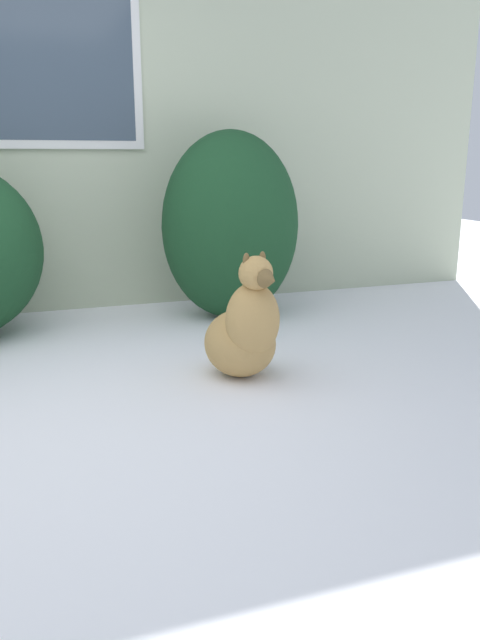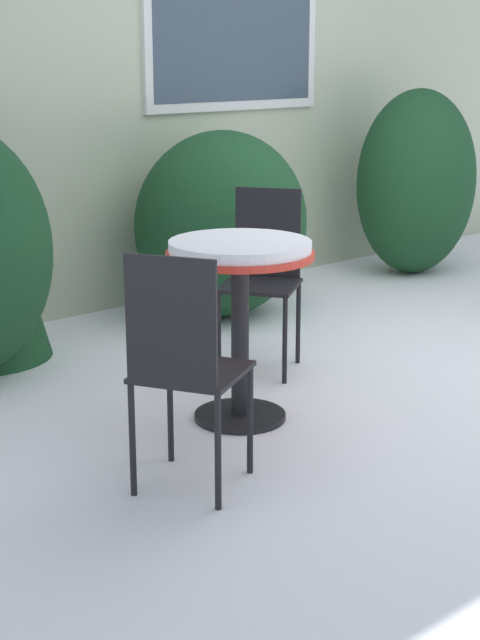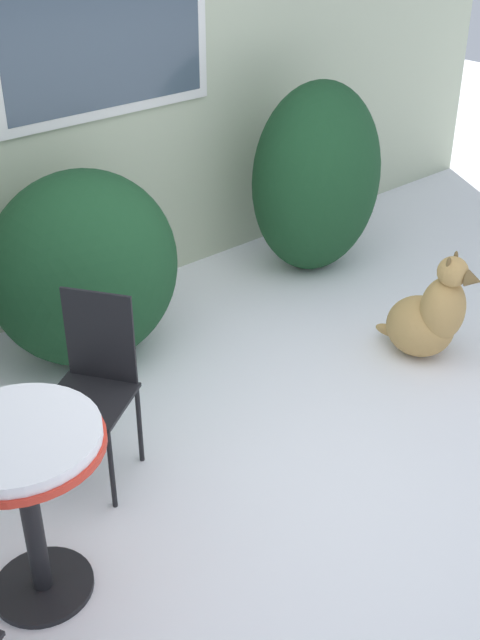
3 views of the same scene
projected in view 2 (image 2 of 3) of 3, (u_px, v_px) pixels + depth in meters
The scene contains 7 objects.
ground_plane at pixel (465, 364), 5.11m from camera, with size 16.00×16.00×0.00m, color white.
house_wall at pixel (196, 32), 6.25m from camera, with size 8.00×0.10×3.37m.
shrub_middle at pixel (222, 225), 5.91m from camera, with size 1.11×0.94×1.13m.
shrub_right at pixel (417, 182), 7.05m from camera, with size 0.99×0.75×1.32m.
patio_table at pixel (240, 279), 4.18m from camera, with size 0.63×0.63×0.80m.
patio_chair_near_table at pixel (263, 272), 4.94m from camera, with size 0.51×0.51×0.91m.
patio_chair_far_side at pixel (184, 363), 3.50m from camera, with size 0.50×0.50×0.91m.
Camera 2 is at (-4.13, -2.84, 1.58)m, focal length 55.00 mm.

